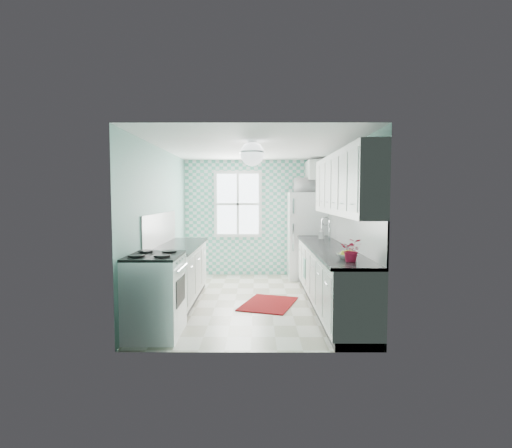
{
  "coord_description": "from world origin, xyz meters",
  "views": [
    {
      "loc": [
        0.07,
        -6.49,
        1.72
      ],
      "look_at": [
        0.05,
        0.25,
        1.25
      ],
      "focal_mm": 28.0,
      "sensor_mm": 36.0,
      "label": 1
    }
  ],
  "objects_px": {
    "stove": "(154,294)",
    "potted_plant": "(352,250)",
    "fruit_bowl": "(347,256)",
    "fridge": "(307,235)",
    "sink": "(319,240)",
    "ceiling_light": "(252,154)",
    "microwave": "(307,185)"
  },
  "relations": [
    {
      "from": "fridge",
      "to": "stove",
      "type": "height_order",
      "value": "fridge"
    },
    {
      "from": "fruit_bowl",
      "to": "potted_plant",
      "type": "height_order",
      "value": "potted_plant"
    },
    {
      "from": "microwave",
      "to": "stove",
      "type": "bearing_deg",
      "value": 56.72
    },
    {
      "from": "sink",
      "to": "potted_plant",
      "type": "xyz_separation_m",
      "value": [
        -0.0,
        -2.52,
        0.15
      ]
    },
    {
      "from": "ceiling_light",
      "to": "potted_plant",
      "type": "xyz_separation_m",
      "value": [
        1.2,
        -0.98,
        -1.24
      ]
    },
    {
      "from": "ceiling_light",
      "to": "microwave",
      "type": "distance_m",
      "value": 2.87
    },
    {
      "from": "ceiling_light",
      "to": "sink",
      "type": "distance_m",
      "value": 2.4
    },
    {
      "from": "fridge",
      "to": "sink",
      "type": "bearing_deg",
      "value": -83.62
    },
    {
      "from": "stove",
      "to": "fruit_bowl",
      "type": "distance_m",
      "value": 2.44
    },
    {
      "from": "fruit_bowl",
      "to": "microwave",
      "type": "height_order",
      "value": "microwave"
    },
    {
      "from": "stove",
      "to": "potted_plant",
      "type": "bearing_deg",
      "value": -4.47
    },
    {
      "from": "ceiling_light",
      "to": "stove",
      "type": "height_order",
      "value": "ceiling_light"
    },
    {
      "from": "fridge",
      "to": "fruit_bowl",
      "type": "distance_m",
      "value": 3.36
    },
    {
      "from": "ceiling_light",
      "to": "microwave",
      "type": "relative_size",
      "value": 0.64
    },
    {
      "from": "fruit_bowl",
      "to": "sink",
      "type": "bearing_deg",
      "value": 89.91
    },
    {
      "from": "stove",
      "to": "sink",
      "type": "relative_size",
      "value": 1.86
    },
    {
      "from": "fridge",
      "to": "fruit_bowl",
      "type": "height_order",
      "value": "fridge"
    },
    {
      "from": "fruit_bowl",
      "to": "microwave",
      "type": "bearing_deg",
      "value": 91.54
    },
    {
      "from": "ceiling_light",
      "to": "fridge",
      "type": "bearing_deg",
      "value": 67.05
    },
    {
      "from": "fruit_bowl",
      "to": "microwave",
      "type": "relative_size",
      "value": 0.46
    },
    {
      "from": "fruit_bowl",
      "to": "stove",
      "type": "bearing_deg",
      "value": -177.22
    },
    {
      "from": "stove",
      "to": "fridge",
      "type": "bearing_deg",
      "value": 54.9
    },
    {
      "from": "ceiling_light",
      "to": "potted_plant",
      "type": "bearing_deg",
      "value": -39.11
    },
    {
      "from": "potted_plant",
      "to": "fruit_bowl",
      "type": "bearing_deg",
      "value": 90.0
    },
    {
      "from": "stove",
      "to": "sink",
      "type": "height_order",
      "value": "sink"
    },
    {
      "from": "ceiling_light",
      "to": "fridge",
      "type": "distance_m",
      "value": 3.18
    },
    {
      "from": "fruit_bowl",
      "to": "microwave",
      "type": "distance_m",
      "value": 3.5
    },
    {
      "from": "fridge",
      "to": "microwave",
      "type": "height_order",
      "value": "microwave"
    },
    {
      "from": "stove",
      "to": "sink",
      "type": "xyz_separation_m",
      "value": [
        2.4,
        2.4,
        0.41
      ]
    },
    {
      "from": "ceiling_light",
      "to": "microwave",
      "type": "xyz_separation_m",
      "value": [
        1.11,
        2.62,
        -0.38
      ]
    },
    {
      "from": "sink",
      "to": "ceiling_light",
      "type": "bearing_deg",
      "value": -125.2
    },
    {
      "from": "fridge",
      "to": "potted_plant",
      "type": "xyz_separation_m",
      "value": [
        0.09,
        -3.6,
        0.18
      ]
    }
  ]
}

